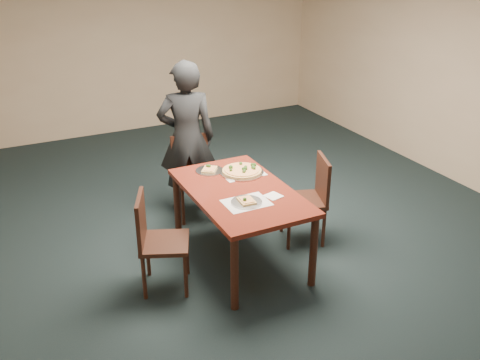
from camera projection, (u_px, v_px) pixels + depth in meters
name	position (u px, v px, depth m)	size (l,w,h in m)	color
ground	(256.00, 237.00, 5.67)	(8.00, 8.00, 0.00)	black
room_shell	(259.00, 75.00, 4.95)	(8.00, 8.00, 8.00)	#CAAD8C
dining_table	(240.00, 198.00, 5.04)	(0.90, 1.50, 0.75)	#571911
chair_far	(192.00, 171.00, 5.98)	(0.47, 0.47, 0.91)	black
chair_left	(155.00, 237.00, 4.67)	(0.55, 0.55, 0.91)	black
chair_right	(311.00, 194.00, 5.44)	(0.53, 0.53, 0.91)	black
diner	(187.00, 138.00, 5.92)	(0.64, 0.42, 1.74)	black
placemat_main	(242.00, 173.00, 5.35)	(0.42, 0.32, 0.00)	white
placemat_near	(246.00, 203.00, 4.76)	(0.40, 0.30, 0.00)	white
pizza_pan	(242.00, 171.00, 5.35)	(0.44, 0.44, 0.07)	silver
slice_plate_near	(246.00, 201.00, 4.75)	(0.28, 0.28, 0.06)	silver
slice_plate_far	(209.00, 170.00, 5.39)	(0.28, 0.28, 0.06)	silver
napkin	(273.00, 196.00, 4.87)	(0.14, 0.14, 0.01)	white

